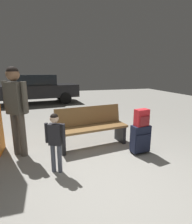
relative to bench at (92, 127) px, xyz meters
name	(u,v)px	position (x,y,z in m)	size (l,w,h in m)	color
ground_plane	(72,120)	(-0.11, 2.44, -0.49)	(18.00, 18.00, 0.10)	gray
bench	(92,127)	(0.00, 0.00, 0.00)	(1.66, 0.74, 0.89)	brown
suitcase	(140,139)	(0.87, -0.68, -0.12)	(0.40, 0.26, 0.60)	#191E33
backpack_bright	(142,118)	(0.87, -0.68, 0.33)	(0.30, 0.23, 0.34)	red
child	(55,137)	(-0.85, -0.90, 0.19)	(0.32, 0.26, 1.03)	#4C5160
adult	(16,102)	(-1.53, -0.06, 0.65)	(0.48, 0.43, 1.78)	brown
parked_car_far	(37,88)	(-1.41, 6.05, 0.36)	(4.25, 2.12, 1.51)	black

